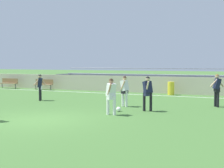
% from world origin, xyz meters
% --- Properties ---
extents(ground_plane, '(160.00, 160.00, 0.00)m').
position_xyz_m(ground_plane, '(0.00, 0.00, 0.00)').
color(ground_plane, '#3D662D').
extents(field_line_sideline, '(44.00, 0.12, 0.01)m').
position_xyz_m(field_line_sideline, '(0.00, 11.09, 0.00)').
color(field_line_sideline, white).
rests_on(field_line_sideline, ground).
extents(sideline_wall, '(48.00, 0.16, 1.28)m').
position_xyz_m(sideline_wall, '(0.00, 12.66, 0.64)').
color(sideline_wall, beige).
rests_on(sideline_wall, ground).
extents(bleacher_stand, '(21.15, 2.64, 1.87)m').
position_xyz_m(bleacher_stand, '(2.17, 14.77, 0.74)').
color(bleacher_stand, '#9EA3AD').
rests_on(bleacher_stand, ground).
extents(bench_far_left, '(1.80, 0.40, 0.90)m').
position_xyz_m(bench_far_left, '(-8.43, 11.75, 0.55)').
color(bench_far_left, olive).
rests_on(bench_far_left, ground).
extents(bench_near_bin, '(1.80, 0.40, 0.90)m').
position_xyz_m(bench_near_bin, '(-12.24, 11.75, 0.55)').
color(bench_near_bin, olive).
rests_on(bench_near_bin, ground).
extents(trash_bin, '(0.47, 0.47, 0.95)m').
position_xyz_m(trash_bin, '(2.61, 11.88, 0.47)').
color(trash_bin, yellow).
rests_on(trash_bin, ground).
extents(player_white_deep_cover, '(0.47, 0.61, 1.62)m').
position_xyz_m(player_white_deep_cover, '(2.12, 2.29, 0.96)').
color(player_white_deep_cover, white).
rests_on(player_white_deep_cover, ground).
extents(player_dark_on_ball, '(0.52, 0.63, 1.66)m').
position_xyz_m(player_dark_on_ball, '(3.29, 3.96, 0.99)').
color(player_dark_on_ball, black).
rests_on(player_dark_on_ball, ground).
extents(player_white_pressing_high, '(0.44, 0.55, 1.62)m').
position_xyz_m(player_white_pressing_high, '(1.71, 4.98, 0.96)').
color(player_white_pressing_high, white).
rests_on(player_white_pressing_high, ground).
extents(player_dark_dropping_back, '(0.70, 0.50, 1.72)m').
position_xyz_m(player_dark_dropping_back, '(6.18, 6.80, 1.03)').
color(player_dark_dropping_back, black).
rests_on(player_dark_dropping_back, ground).
extents(player_dark_challenging, '(0.72, 0.48, 1.61)m').
position_xyz_m(player_dark_challenging, '(-3.98, 5.33, 0.95)').
color(player_dark_challenging, black).
rests_on(player_dark_challenging, ground).
extents(soccer_ball, '(0.22, 0.22, 0.22)m').
position_xyz_m(soccer_ball, '(2.06, 3.31, 0.11)').
color(soccer_ball, white).
rests_on(soccer_ball, ground).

